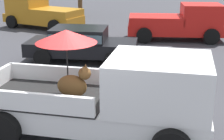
% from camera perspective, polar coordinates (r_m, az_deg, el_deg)
% --- Properties ---
extents(ground_plane, '(80.00, 80.00, 0.00)m').
position_cam_1_polar(ground_plane, '(7.95, -2.79, -10.68)').
color(ground_plane, '#38383D').
extents(pickup_truck_main, '(5.19, 2.58, 2.39)m').
position_cam_1_polar(pickup_truck_main, '(7.43, 0.50, -4.36)').
color(pickup_truck_main, black).
rests_on(pickup_truck_main, ground).
extents(pickup_truck_red, '(5.08, 2.96, 1.80)m').
position_cam_1_polar(pickup_truck_red, '(17.52, 11.42, 7.82)').
color(pickup_truck_red, black).
rests_on(pickup_truck_red, ground).
extents(pickup_truck_far, '(5.08, 2.96, 1.80)m').
position_cam_1_polar(pickup_truck_far, '(20.87, -11.99, 9.33)').
color(pickup_truck_far, black).
rests_on(pickup_truck_far, ground).
extents(parked_sedan_near, '(4.54, 2.54, 1.33)m').
position_cam_1_polar(parked_sedan_near, '(13.49, -5.24, 4.63)').
color(parked_sedan_near, black).
rests_on(parked_sedan_near, ground).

